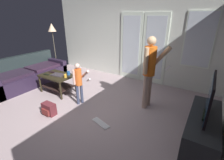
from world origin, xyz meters
TOP-DOWN VIEW (x-y plane):
  - ground_plane at (0.00, 0.00)m, footprint 5.87×5.12m
  - wall_back_with_doors at (0.10, 2.52)m, footprint 5.87×0.09m
  - leather_couch at (-2.39, 0.31)m, footprint 0.95×2.28m
  - coffee_table at (-1.13, 0.40)m, footprint 0.91×0.61m
  - tv_stand at (2.52, 0.47)m, footprint 0.49×1.51m
  - flat_screen_tv at (2.52, 0.47)m, footprint 0.08×0.98m
  - person_adult at (1.30, 1.00)m, footprint 0.55×0.45m
  - person_child at (-0.14, 0.24)m, footprint 0.45×0.27m
  - floor_lamp at (-2.72, 1.69)m, footprint 0.29×0.29m
  - backpack at (-0.40, -0.49)m, footprint 0.31×0.21m
  - loose_keyboard at (0.77, -0.15)m, footprint 0.46×0.24m
  - laptop_closed at (-1.08, 0.40)m, footprint 0.38×0.29m
  - cup_near_edge at (-0.77, 0.39)m, footprint 0.07×0.07m
  - cup_by_laptop at (-0.84, 0.58)m, footprint 0.09×0.09m
  - tv_remote_black at (-1.41, 0.46)m, footprint 0.18×0.09m
  - dvd_remote_slim at (-1.37, 0.25)m, footprint 0.18×0.07m

SIDE VIEW (x-z plane):
  - ground_plane at x=0.00m, z-range -0.02..0.00m
  - loose_keyboard at x=0.77m, z-range 0.00..0.02m
  - backpack at x=-0.40m, z-range 0.00..0.27m
  - tv_stand at x=2.52m, z-range 0.00..0.47m
  - leather_couch at x=-2.39m, z-range -0.14..0.73m
  - coffee_table at x=-1.13m, z-range 0.12..0.63m
  - tv_remote_black at x=-1.41m, z-range 0.52..0.54m
  - dvd_remote_slim at x=-1.37m, z-range 0.52..0.54m
  - laptop_closed at x=-1.08m, z-range 0.52..0.54m
  - cup_near_edge at x=-0.77m, z-range 0.52..0.61m
  - cup_by_laptop at x=-0.84m, z-range 0.52..0.62m
  - person_child at x=-0.14m, z-range 0.10..1.14m
  - flat_screen_tv at x=2.52m, z-range 0.47..1.17m
  - person_adult at x=1.30m, z-range 0.16..1.82m
  - wall_back_with_doors at x=0.10m, z-range -0.04..2.71m
  - floor_lamp at x=-2.72m, z-range 0.62..2.40m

